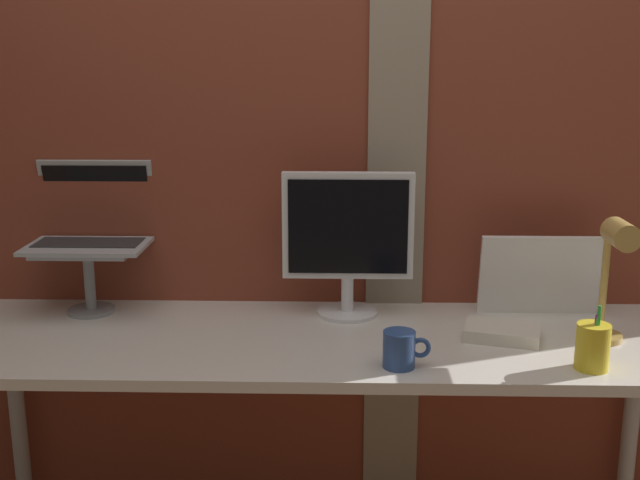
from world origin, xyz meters
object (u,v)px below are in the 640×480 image
laptop (93,220)px  whiteboard_panel (540,275)px  monitor (348,234)px  coffee_mug (400,349)px  pen_cup (593,346)px  desk_lamp (613,268)px

laptop → whiteboard_panel: bearing=-2.4°
monitor → coffee_mug: bearing=-72.1°
pen_cup → monitor: bearing=146.5°
pen_cup → laptop: bearing=161.0°
pen_cup → desk_lamp: bearing=60.6°
desk_lamp → pen_cup: size_ratio=2.11×
monitor → pen_cup: size_ratio=2.58×
laptop → whiteboard_panel: 1.35m
monitor → laptop: 0.78m
desk_lamp → whiteboard_panel: bearing=114.1°
laptop → desk_lamp: 1.49m
laptop → coffee_mug: size_ratio=2.93×
monitor → coffee_mug: (0.13, -0.40, -0.20)m
laptop → coffee_mug: laptop is taller
whiteboard_panel → pen_cup: size_ratio=2.16×
monitor → pen_cup: (0.60, -0.40, -0.19)m
whiteboard_panel → coffee_mug: whiteboard_panel is taller
pen_cup → coffee_mug: bearing=180.0°
monitor → laptop: size_ratio=1.22×
desk_lamp → coffee_mug: (-0.56, -0.16, -0.17)m
laptop → desk_lamp: laptop is taller
whiteboard_panel → monitor: bearing=-178.0°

